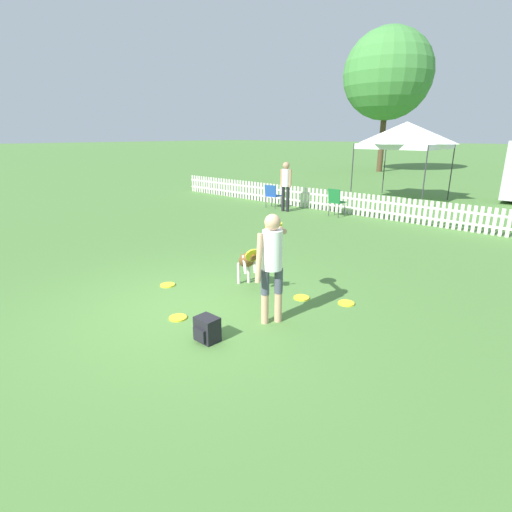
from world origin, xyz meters
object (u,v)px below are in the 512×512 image
frisbee_far_scatter (168,285)px  backpack_on_grass (207,329)px  spectator_standing (286,182)px  tree_left_grove (388,75)px  leaping_dog (248,260)px  folding_chair_blue_left (272,194)px  frisbee_near_handler (301,298)px  canopy_tent_secondary (406,135)px  frisbee_near_dog (178,318)px  handler_person (272,255)px  frisbee_midfield (346,303)px  folding_chair_center (336,200)px

frisbee_far_scatter → backpack_on_grass: size_ratio=0.78×
spectator_standing → tree_left_grove: bearing=-86.5°
leaping_dog → backpack_on_grass: leaping_dog is taller
folding_chair_blue_left → spectator_standing: spectator_standing is taller
frisbee_near_handler → backpack_on_grass: 1.99m
frisbee_near_handler → canopy_tent_secondary: size_ratio=0.08×
backpack_on_grass → leaping_dog: bearing=117.4°
frisbee_near_dog → backpack_on_grass: size_ratio=0.78×
handler_person → tree_left_grove: (-9.76, 23.42, 5.40)m
folding_chair_blue_left → spectator_standing: size_ratio=0.50×
backpack_on_grass → frisbee_near_handler: bearing=87.7°
frisbee_near_handler → frisbee_near_dog: same height
canopy_tent_secondary → spectator_standing: (-1.92, -5.07, -1.52)m
handler_person → canopy_tent_secondary: size_ratio=0.52×
handler_person → frisbee_midfield: (0.51, 1.26, -0.98)m
frisbee_midfield → spectator_standing: (-5.69, 5.58, 1.02)m
frisbee_near_dog → folding_chair_center: (-2.33, 8.09, 0.54)m
frisbee_near_dog → canopy_tent_secondary: canopy_tent_secondary is taller
frisbee_near_handler → folding_chair_blue_left: size_ratio=0.31×
leaping_dog → canopy_tent_secondary: (-2.15, 11.25, 2.03)m
leaping_dog → folding_chair_center: (-2.27, 6.53, 0.03)m
handler_person → spectator_standing: size_ratio=0.94×
leaping_dog → frisbee_midfield: leaping_dog is taller
backpack_on_grass → spectator_standing: bearing=122.2°
handler_person → frisbee_near_handler: size_ratio=6.12×
folding_chair_blue_left → canopy_tent_secondary: bearing=-127.4°
folding_chair_blue_left → handler_person: bearing=122.0°
leaping_dog → folding_chair_center: folding_chair_center is taller
frisbee_midfield → backpack_on_grass: (-0.74, -2.29, 0.15)m
leaping_dog → folding_chair_blue_left: 8.03m
frisbee_near_dog → tree_left_grove: 26.59m
frisbee_far_scatter → folding_chair_center: 7.51m
frisbee_midfield → folding_chair_blue_left: 8.71m
frisbee_near_dog → folding_chair_blue_left: folding_chair_blue_left is taller
frisbee_near_dog → frisbee_midfield: same height
leaping_dog → handler_person: bearing=90.6°
leaping_dog → backpack_on_grass: bearing=59.1°
frisbee_near_handler → spectator_standing: spectator_standing is taller
spectator_standing → folding_chair_center: bearing=179.3°
leaping_dog → spectator_standing: spectator_standing is taller
handler_person → frisbee_far_scatter: bearing=126.7°
folding_chair_blue_left → folding_chair_center: folding_chair_center is taller
backpack_on_grass → frisbee_far_scatter: bearing=158.0°
leaping_dog → folding_chair_blue_left: leaping_dog is taller
folding_chair_center → spectator_standing: bearing=12.1°
handler_person → canopy_tent_secondary: bearing=47.0°
handler_person → tree_left_grove: 25.94m
handler_person → frisbee_midfield: size_ratio=6.12×
frisbee_near_dog → frisbee_midfield: size_ratio=1.00×
leaping_dog → backpack_on_grass: size_ratio=2.81×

